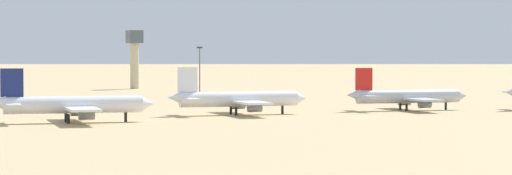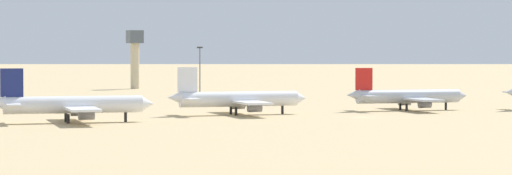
{
  "view_description": "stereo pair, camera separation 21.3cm",
  "coord_description": "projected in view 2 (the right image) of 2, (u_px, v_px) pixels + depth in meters",
  "views": [
    {
      "loc": [
        -125.92,
        -221.54,
        15.64
      ],
      "look_at": [
        -15.2,
        23.44,
        6.0
      ],
      "focal_mm": 81.32,
      "sensor_mm": 36.0,
      "label": 1
    },
    {
      "loc": [
        -125.72,
        -221.63,
        15.64
      ],
      "look_at": [
        -15.2,
        23.44,
        6.0
      ],
      "focal_mm": 81.32,
      "sensor_mm": 36.0,
      "label": 2
    }
  ],
  "objects": [
    {
      "name": "parked_jet_red_3",
      "position": [
        407.0,
        97.0,
        280.42
      ],
      "size": [
        31.46,
        26.75,
        10.4
      ],
      "rotation": [
        0.0,
        0.0,
        -0.15
      ],
      "color": "silver",
      "rests_on": "ground"
    },
    {
      "name": "ground",
      "position": [
        363.0,
        117.0,
        254.12
      ],
      "size": [
        4000.0,
        4000.0,
        0.0
      ],
      "primitive_type": "plane",
      "color": "tan"
    },
    {
      "name": "control_tower",
      "position": [
        135.0,
        53.0,
        422.98
      ],
      "size": [
        5.2,
        5.2,
        21.39
      ],
      "color": "#C6B793",
      "rests_on": "ground"
    },
    {
      "name": "parked_jet_white_2",
      "position": [
        237.0,
        99.0,
        262.74
      ],
      "size": [
        33.06,
        28.0,
        10.92
      ],
      "rotation": [
        0.0,
        0.0,
        -0.12
      ],
      "color": "white",
      "rests_on": "ground"
    },
    {
      "name": "parked_jet_navy_1",
      "position": [
        72.0,
        105.0,
        235.6
      ],
      "size": [
        33.75,
        28.69,
        11.16
      ],
      "rotation": [
        0.0,
        0.0,
        -0.15
      ],
      "color": "white",
      "rests_on": "ground"
    },
    {
      "name": "ridge_center",
      "position": [
        46.0,
        17.0,
        1241.61
      ],
      "size": [
        375.0,
        255.57,
        93.88
      ],
      "primitive_type": "pyramid",
      "rotation": [
        0.0,
        0.0,
        -0.03
      ],
      "color": "gray",
      "rests_on": "ground"
    },
    {
      "name": "ridge_east",
      "position": [
        245.0,
        24.0,
        1471.6
      ],
      "size": [
        274.09,
        270.4,
        86.04
      ],
      "primitive_type": "pyramid",
      "rotation": [
        0.0,
        0.0,
        -0.19
      ],
      "color": "gray",
      "rests_on": "ground"
    },
    {
      "name": "light_pole_east",
      "position": [
        200.0,
        67.0,
        363.12
      ],
      "size": [
        1.8,
        0.5,
        15.44
      ],
      "color": "#59595E",
      "rests_on": "ground"
    }
  ]
}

